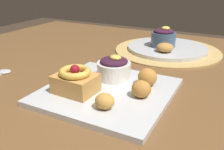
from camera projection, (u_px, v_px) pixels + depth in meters
name	position (u px, v px, depth m)	size (l,w,h in m)	color
dining_table	(117.00, 99.00, 0.72)	(1.40, 1.15, 0.73)	brown
woven_placemat	(167.00, 50.00, 0.90)	(0.38, 0.38, 0.01)	tan
front_plate	(108.00, 91.00, 0.58)	(0.28, 0.28, 0.01)	silver
cake_slice	(76.00, 81.00, 0.55)	(0.09, 0.08, 0.07)	#C68E47
berry_ramekin	(114.00, 68.00, 0.62)	(0.09, 0.09, 0.07)	white
fritter_front	(141.00, 89.00, 0.53)	(0.04, 0.04, 0.04)	#BC7F38
fritter_middle	(105.00, 101.00, 0.49)	(0.04, 0.04, 0.03)	gold
fritter_back	(147.00, 77.00, 0.59)	(0.05, 0.04, 0.04)	#BC7F38
back_plate	(167.00, 48.00, 0.89)	(0.28, 0.28, 0.01)	silver
back_ramekin	(163.00, 37.00, 0.88)	(0.09, 0.09, 0.07)	#3D5675
back_pastry	(165.00, 47.00, 0.83)	(0.06, 0.06, 0.03)	#B77F3D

